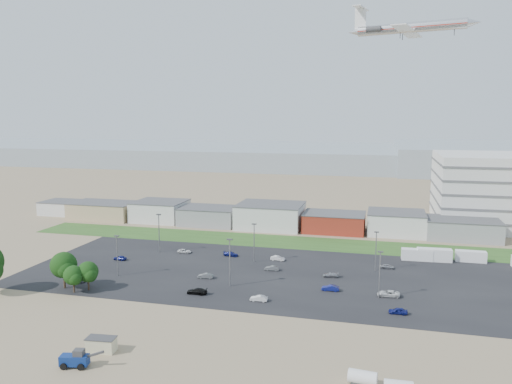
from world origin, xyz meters
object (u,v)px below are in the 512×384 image
(parked_car_0, at_px, (389,294))
(parked_car_13, at_px, (259,298))
(storage_tank_nw, at_px, (363,377))
(parked_car_9, at_px, (184,251))
(box_trailer_a, at_px, (417,255))
(parked_car_4, at_px, (206,276))
(parked_car_2, at_px, (398,311))
(parked_car_7, at_px, (272,268))
(airliner, at_px, (411,28))
(parked_car_6, at_px, (231,254))
(parked_car_12, at_px, (331,275))
(parked_car_8, at_px, (387,266))
(telehandler, at_px, (74,358))
(parked_car_5, at_px, (120,258))
(parked_car_1, at_px, (330,288))
(portable_shed, at_px, (101,344))
(parked_car_3, at_px, (197,291))
(parked_car_10, at_px, (77,280))
(parked_car_11, at_px, (278,258))

(parked_car_0, xyz_separation_m, parked_car_13, (-26.13, -9.43, -0.06))
(storage_tank_nw, distance_m, parked_car_9, 78.33)
(box_trailer_a, xyz_separation_m, parked_car_4, (-49.49, -28.32, -0.89))
(parked_car_4, bearing_deg, parked_car_2, 69.68)
(parked_car_7, bearing_deg, parked_car_0, 64.00)
(parked_car_2, height_order, parked_car_9, parked_car_2)
(airliner, relative_size, parked_car_6, 11.41)
(box_trailer_a, distance_m, parked_car_12, 29.00)
(parked_car_8, bearing_deg, telehandler, 148.47)
(parked_car_0, relative_size, parked_car_7, 1.31)
(box_trailer_a, bearing_deg, parked_car_13, -132.27)
(parked_car_5, distance_m, parked_car_12, 56.06)
(airliner, relative_size, parked_car_7, 13.07)
(parked_car_9, distance_m, parked_car_13, 42.46)
(storage_tank_nw, relative_size, parked_car_1, 1.04)
(portable_shed, relative_size, parked_car_1, 1.24)
(portable_shed, relative_size, parked_car_13, 1.31)
(parked_car_9, bearing_deg, storage_tank_nw, -139.66)
(parked_car_3, bearing_deg, parked_car_6, -175.71)
(airliner, distance_m, parked_car_7, 110.19)
(box_trailer_a, xyz_separation_m, parked_car_6, (-49.32, -8.59, -0.90))
(parked_car_13, bearing_deg, parked_car_0, 107.52)
(parked_car_0, height_order, parked_car_10, parked_car_0)
(parked_car_7, bearing_deg, parked_car_13, 1.73)
(airliner, bearing_deg, parked_car_10, -114.28)
(parked_car_3, bearing_deg, box_trailer_a, 130.26)
(airliner, xyz_separation_m, parked_car_7, (-33.81, -78.63, -69.41))
(parked_car_3, distance_m, parked_car_13, 13.98)
(airliner, relative_size, parked_car_2, 13.05)
(telehandler, relative_size, box_trailer_a, 0.86)
(telehandler, relative_size, parked_car_11, 1.80)
(box_trailer_a, xyz_separation_m, parked_car_0, (-7.53, -30.15, -0.84))
(storage_tank_nw, relative_size, parked_car_9, 1.03)
(parked_car_1, bearing_deg, parked_car_12, -175.96)
(telehandler, relative_size, parked_car_9, 1.76)
(box_trailer_a, relative_size, parked_car_10, 1.93)
(telehandler, bearing_deg, parked_car_2, 23.81)
(parked_car_13, bearing_deg, parked_car_4, -127.73)
(parked_car_13, bearing_deg, parked_car_8, 136.64)
(parked_car_3, bearing_deg, parked_car_8, 127.14)
(storage_tank_nw, distance_m, parked_car_4, 54.87)
(parked_car_0, height_order, parked_car_12, parked_car_0)
(parked_car_0, relative_size, parked_car_13, 1.30)
(parked_car_6, bearing_deg, telehandler, -178.27)
(airliner, xyz_separation_m, parked_car_13, (-31.91, -99.72, -69.40))
(telehandler, height_order, parked_car_8, telehandler)
(parked_car_1, relative_size, parked_car_2, 1.07)
(parked_car_3, relative_size, parked_car_13, 1.23)
(airliner, bearing_deg, parked_car_6, -111.44)
(parked_car_10, bearing_deg, parked_car_4, -75.75)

